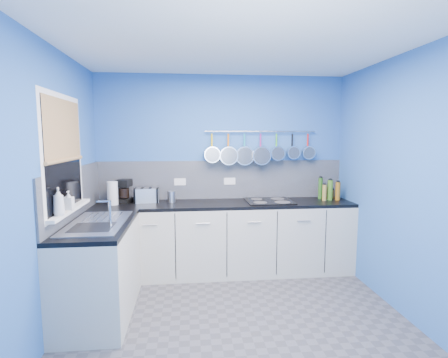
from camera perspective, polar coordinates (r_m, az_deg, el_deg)
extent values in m
cube|color=#47474C|center=(3.47, 2.27, -22.77)|extent=(3.20, 3.00, 0.02)
cube|color=white|center=(3.11, 2.51, 21.88)|extent=(3.20, 3.00, 0.02)
cube|color=#2E60AC|center=(4.53, -0.36, 1.18)|extent=(3.20, 0.02, 2.50)
cube|color=#2E60AC|center=(1.60, 10.31, -9.90)|extent=(3.20, 0.02, 2.50)
cube|color=#2E60AC|center=(3.23, -27.16, -1.97)|extent=(0.02, 3.00, 2.50)
cube|color=#2E60AC|center=(3.64, 28.35, -1.11)|extent=(0.02, 3.00, 2.50)
cube|color=slate|center=(4.52, -0.33, -0.11)|extent=(3.20, 0.02, 0.50)
cube|color=slate|center=(3.80, -23.51, -2.06)|extent=(0.02, 1.80, 0.50)
cube|color=#BBB8AA|center=(4.39, 0.05, -9.95)|extent=(3.20, 0.60, 0.86)
cube|color=black|center=(4.28, 0.05, -4.18)|extent=(3.20, 0.60, 0.04)
cube|color=#BBB8AA|center=(3.62, -19.92, -14.13)|extent=(0.60, 1.20, 0.86)
cube|color=black|center=(3.49, -20.23, -7.21)|extent=(0.60, 1.20, 0.04)
cube|color=white|center=(3.47, -25.11, 3.69)|extent=(0.01, 1.00, 1.10)
cube|color=black|center=(3.47, -25.03, 3.70)|extent=(0.01, 0.90, 1.00)
cube|color=tan|center=(3.47, -25.10, 7.42)|extent=(0.01, 0.90, 0.55)
cube|color=white|center=(3.53, -24.29, -4.67)|extent=(0.10, 0.98, 0.03)
cube|color=silver|center=(3.48, -20.25, -6.82)|extent=(0.50, 0.95, 0.01)
cube|color=white|center=(4.49, -7.32, -0.47)|extent=(0.15, 0.01, 0.09)
cube|color=white|center=(4.52, 0.95, -0.37)|extent=(0.15, 0.01, 0.09)
cylinder|color=silver|center=(4.52, 6.09, 7.85)|extent=(1.45, 0.02, 0.02)
imported|color=white|center=(3.21, -25.78, -3.40)|extent=(0.12, 0.12, 0.24)
imported|color=white|center=(3.44, -24.39, -3.24)|extent=(0.08, 0.08, 0.17)
cylinder|color=white|center=(4.32, -18.01, -2.26)|extent=(0.13, 0.13, 0.28)
cube|color=silver|center=(4.38, -12.73, -2.64)|extent=(0.30, 0.21, 0.18)
cylinder|color=silver|center=(4.33, -8.72, -2.91)|extent=(0.12, 0.12, 0.14)
cube|color=black|center=(4.37, 7.50, -3.65)|extent=(0.57, 0.50, 0.01)
cylinder|color=brown|center=(4.75, 17.56, -2.41)|extent=(0.06, 0.06, 0.12)
cylinder|color=#4C190C|center=(4.73, 16.41, -2.17)|extent=(0.07, 0.07, 0.16)
cylinder|color=#265919|center=(4.68, 15.70, -1.51)|extent=(0.05, 0.05, 0.28)
cylinder|color=#8C5914|center=(4.65, 18.37, -1.93)|extent=(0.06, 0.06, 0.23)
cylinder|color=#3F721E|center=(4.63, 17.19, -1.78)|extent=(0.07, 0.07, 0.26)
cylinder|color=olive|center=(4.58, 16.33, -2.19)|extent=(0.05, 0.05, 0.20)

